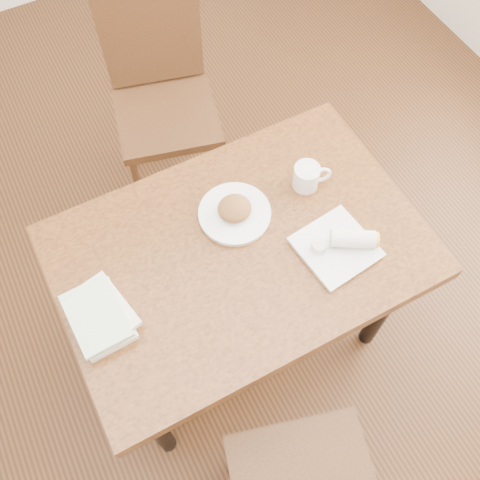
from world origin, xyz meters
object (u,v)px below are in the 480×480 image
plate_scone (235,212)px  book_stack (100,315)px  table (240,261)px  chair_far (161,88)px  coffee_mug (307,176)px  plate_burrito (341,245)px

plate_scone → book_stack: (-0.50, -0.13, 0.00)m
table → chair_far: size_ratio=1.17×
table → coffee_mug: (0.30, 0.11, 0.14)m
plate_scone → book_stack: bearing=-165.3°
table → coffee_mug: coffee_mug is taller
table → plate_scone: 0.16m
table → plate_burrito: bearing=-27.9°
chair_far → book_stack: (-0.57, -0.94, 0.23)m
chair_far → coffee_mug: bearing=-76.7°
chair_far → plate_scone: bearing=-95.1°
plate_burrito → book_stack: size_ratio=1.04×
table → plate_scone: bearing=70.5°
table → coffee_mug: bearing=19.8°
book_stack → table: bearing=2.4°
chair_far → plate_scone: chair_far is taller
table → plate_scone: size_ratio=4.85×
table → plate_scone: plate_scone is taller
coffee_mug → plate_burrito: coffee_mug is taller
plate_burrito → book_stack: 0.74m
coffee_mug → book_stack: size_ratio=0.53×
chair_far → book_stack: 1.12m
plate_scone → coffee_mug: coffee_mug is taller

